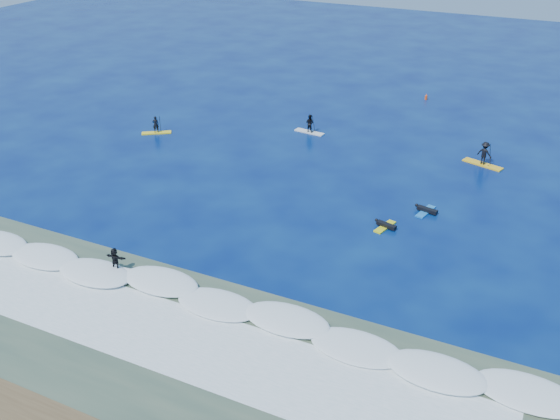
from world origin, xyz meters
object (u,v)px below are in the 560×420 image
at_px(sup_paddler_right, 484,155).
at_px(prone_paddler_far, 426,210).
at_px(sup_paddler_left, 156,127).
at_px(marker_buoy, 426,97).
at_px(prone_paddler_near, 385,226).
at_px(sup_paddler_center, 310,125).
at_px(wave_surfer, 115,260).

relative_size(sup_paddler_right, prone_paddler_far, 1.55).
distance_m(sup_paddler_left, prone_paddler_far, 26.38).
xyz_separation_m(sup_paddler_left, marker_buoy, (19.83, 20.39, -0.30)).
distance_m(prone_paddler_near, marker_buoy, 28.48).
xyz_separation_m(sup_paddler_center, prone_paddler_near, (11.51, -13.99, -0.60)).
relative_size(prone_paddler_near, prone_paddler_far, 0.95).
bearing_deg(marker_buoy, sup_paddler_center, -117.14).
height_order(prone_paddler_near, prone_paddler_far, prone_paddler_far).
xyz_separation_m(sup_paddler_left, wave_surfer, (11.34, -19.83, 0.26)).
height_order(sup_paddler_left, sup_paddler_right, sup_paddler_right).
distance_m(prone_paddler_near, wave_surfer, 17.55).
distance_m(sup_paddler_right, wave_surfer, 30.50).
relative_size(sup_paddler_center, wave_surfer, 1.37).
distance_m(sup_paddler_right, marker_buoy, 16.99).
xyz_separation_m(prone_paddler_far, marker_buoy, (-6.17, 24.86, 0.13)).
bearing_deg(sup_paddler_left, marker_buoy, 11.70).
height_order(sup_paddler_right, marker_buoy, sup_paddler_right).
bearing_deg(sup_paddler_left, sup_paddler_center, -7.77).
distance_m(sup_paddler_left, marker_buoy, 28.45).
height_order(prone_paddler_far, marker_buoy, marker_buoy).
xyz_separation_m(wave_surfer, marker_buoy, (8.49, 40.23, -0.56)).
bearing_deg(sup_paddler_center, prone_paddler_near, -43.83).
bearing_deg(sup_paddler_center, marker_buoy, 69.57).
xyz_separation_m(sup_paddler_right, prone_paddler_near, (-4.09, -13.38, -0.76)).
bearing_deg(sup_paddler_left, sup_paddler_right, -22.85).
bearing_deg(sup_paddler_right, prone_paddler_far, -84.52).
distance_m(prone_paddler_far, marker_buoy, 25.61).
bearing_deg(prone_paddler_far, sup_paddler_right, 0.19).
relative_size(sup_paddler_center, sup_paddler_right, 0.86).
distance_m(sup_paddler_center, wave_surfer, 26.08).
xyz_separation_m(sup_paddler_right, wave_surfer, (-16.83, -25.44, -0.06)).
distance_m(wave_surfer, marker_buoy, 41.12).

